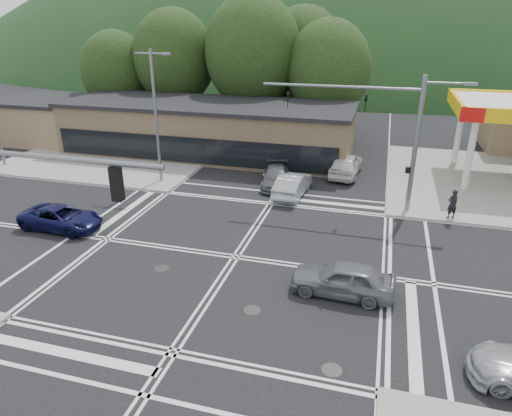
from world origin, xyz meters
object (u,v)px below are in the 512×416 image
(car_queue_a, at_px, (293,184))
(car_queue_b, at_px, (346,164))
(car_blue_west, at_px, (61,218))
(car_grey_center, at_px, (343,279))
(pedestrian, at_px, (452,204))
(car_northbound, at_px, (276,177))

(car_queue_a, bearing_deg, car_queue_b, -116.38)
(car_queue_b, bearing_deg, car_queue_a, 63.59)
(car_blue_west, xyz_separation_m, car_grey_center, (15.64, -2.34, 0.10))
(car_queue_a, xyz_separation_m, car_queue_b, (2.97, 5.00, 0.10))
(car_blue_west, relative_size, pedestrian, 2.65)
(car_blue_west, distance_m, car_grey_center, 15.81)
(car_queue_a, bearing_deg, pedestrian, 175.41)
(car_queue_b, bearing_deg, car_blue_west, 47.71)
(car_queue_b, xyz_separation_m, pedestrian, (6.61, -6.50, 0.18))
(car_queue_b, bearing_deg, car_northbound, 42.24)
(car_queue_a, xyz_separation_m, pedestrian, (9.58, -1.50, 0.28))
(car_queue_b, bearing_deg, pedestrian, 139.77)
(car_queue_b, relative_size, car_northbound, 1.12)
(pedestrian, bearing_deg, car_grey_center, 30.86)
(car_blue_west, height_order, car_northbound, car_northbound)
(car_northbound, distance_m, pedestrian, 11.49)
(car_blue_west, height_order, car_grey_center, car_grey_center)
(car_grey_center, bearing_deg, car_queue_a, -155.97)
(car_queue_a, relative_size, pedestrian, 2.59)
(car_grey_center, distance_m, car_queue_a, 11.68)
(car_northbound, bearing_deg, car_grey_center, -74.27)
(car_grey_center, xyz_separation_m, car_queue_a, (-4.34, 10.84, -0.00))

